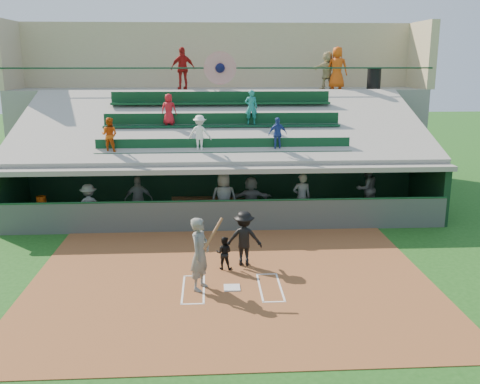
{
  "coord_description": "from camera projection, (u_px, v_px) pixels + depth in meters",
  "views": [
    {
      "loc": [
        -0.56,
        -13.21,
        5.91
      ],
      "look_at": [
        0.42,
        3.5,
        1.8
      ],
      "focal_mm": 40.0,
      "sensor_mm": 36.0,
      "label": 1
    }
  ],
  "objects": [
    {
      "name": "dugout_player_e",
      "position": [
        302.0,
        198.0,
        19.94
      ],
      "size": [
        0.67,
        0.44,
        1.83
      ],
      "primitive_type": "imported",
      "rotation": [
        0.0,
        0.0,
        3.14
      ],
      "color": "#61645E",
      "rests_on": "dugout_floor"
    },
    {
      "name": "dugout_player_b",
      "position": [
        139.0,
        199.0,
        19.82
      ],
      "size": [
        1.05,
        0.49,
        1.75
      ],
      "primitive_type": "imported",
      "rotation": [
        0.0,
        0.0,
        3.21
      ],
      "color": "#5D615B",
      "rests_on": "dugout_floor"
    },
    {
      "name": "dugout_bench",
      "position": [
        223.0,
        203.0,
        21.93
      ],
      "size": [
        13.16,
        4.08,
        0.41
      ],
      "primitive_type": "cube",
      "rotation": [
        0.0,
        0.0,
        -0.28
      ],
      "color": "brown",
      "rests_on": "dugout_floor"
    },
    {
      "name": "concourse_staff_a",
      "position": [
        183.0,
        68.0,
        24.97
      ],
      "size": [
        1.24,
        0.82,
        1.95
      ],
      "primitive_type": "imported",
      "rotation": [
        0.0,
        0.0,
        3.47
      ],
      "color": "#A21512",
      "rests_on": "concourse_slab"
    },
    {
      "name": "home_plate",
      "position": [
        232.0,
        288.0,
        14.24
      ],
      "size": [
        0.43,
        0.43,
        0.03
      ],
      "primitive_type": "cube",
      "color": "silver",
      "rests_on": "dirt_slab"
    },
    {
      "name": "batters_box_chalk",
      "position": [
        232.0,
        288.0,
        14.24
      ],
      "size": [
        2.65,
        1.85,
        0.01
      ],
      "color": "white",
      "rests_on": "dirt_slab"
    },
    {
      "name": "batter_at_plate",
      "position": [
        200.0,
        254.0,
        13.98
      ],
      "size": [
        0.99,
        0.84,
        1.96
      ],
      "color": "#595C57",
      "rests_on": "dirt_slab"
    },
    {
      "name": "dugout_player_a",
      "position": [
        89.0,
        206.0,
        19.21
      ],
      "size": [
        1.14,
        0.81,
        1.61
      ],
      "primitive_type": "imported",
      "rotation": [
        0.0,
        0.0,
        3.36
      ],
      "color": "#5F625D",
      "rests_on": "dugout_floor"
    },
    {
      "name": "dugout_player_f",
      "position": [
        367.0,
        188.0,
        21.15
      ],
      "size": [
        1.14,
        1.03,
        1.93
      ],
      "primitive_type": "imported",
      "rotation": [
        0.0,
        0.0,
        3.53
      ],
      "color": "#545752",
      "rests_on": "dugout_floor"
    },
    {
      "name": "trash_bin",
      "position": [
        374.0,
        79.0,
        25.46
      ],
      "size": [
        0.65,
        0.65,
        0.97
      ],
      "primitive_type": "cylinder",
      "color": "black",
      "rests_on": "concourse_slab"
    },
    {
      "name": "dugout_player_d",
      "position": [
        251.0,
        199.0,
        20.03
      ],
      "size": [
        1.59,
        0.57,
        1.7
      ],
      "primitive_type": "imported",
      "rotation": [
        0.0,
        0.0,
        3.1
      ],
      "color": "#61645E",
      "rests_on": "dugout_floor"
    },
    {
      "name": "ground",
      "position": [
        232.0,
        289.0,
        14.25
      ],
      "size": [
        100.0,
        100.0,
        0.0
      ],
      "primitive_type": "plane",
      "color": "#184914",
      "rests_on": "ground"
    },
    {
      "name": "white_table",
      "position": [
        42.0,
        214.0,
        19.93
      ],
      "size": [
        0.88,
        0.77,
        0.64
      ],
      "primitive_type": "cube",
      "rotation": [
        0.0,
        0.0,
        -0.35
      ],
      "color": "white",
      "rests_on": "dugout_floor"
    },
    {
      "name": "concourse_staff_b",
      "position": [
        337.0,
        68.0,
        25.43
      ],
      "size": [
        1.11,
        0.87,
        1.98
      ],
      "primitive_type": "imported",
      "rotation": [
        0.0,
        0.0,
        2.86
      ],
      "color": "#D14A0C",
      "rests_on": "concourse_slab"
    },
    {
      "name": "dugout_floor",
      "position": [
        224.0,
        217.0,
        20.79
      ],
      "size": [
        16.0,
        3.5,
        0.04
      ],
      "primitive_type": "cube",
      "color": "gray",
      "rests_on": "ground"
    },
    {
      "name": "catcher",
      "position": [
        224.0,
        253.0,
        15.45
      ],
      "size": [
        0.54,
        0.45,
        0.98
      ],
      "primitive_type": "imported",
      "rotation": [
        0.0,
        0.0,
        2.95
      ],
      "color": "black",
      "rests_on": "dirt_slab"
    },
    {
      "name": "concourse_staff_c",
      "position": [
        327.0,
        70.0,
        25.71
      ],
      "size": [
        1.72,
        0.86,
        1.77
      ],
      "primitive_type": "imported",
      "rotation": [
        0.0,
        0.0,
        3.36
      ],
      "color": "tan",
      "rests_on": "concourse_slab"
    },
    {
      "name": "home_umpire",
      "position": [
        244.0,
        238.0,
        15.72
      ],
      "size": [
        1.11,
        0.69,
        1.64
      ],
      "primitive_type": "imported",
      "rotation": [
        0.0,
        0.0,
        3.06
      ],
      "color": "black",
      "rests_on": "dirt_slab"
    },
    {
      "name": "water_cooler",
      "position": [
        41.0,
        201.0,
        19.84
      ],
      "size": [
        0.35,
        0.35,
        0.35
      ],
      "primitive_type": "cylinder",
      "color": "#EC530D",
      "rests_on": "white_table"
    },
    {
      "name": "concourse_slab",
      "position": [
        220.0,
        135.0,
        26.79
      ],
      "size": [
        20.0,
        3.0,
        4.6
      ],
      "primitive_type": "cube",
      "color": "gray",
      "rests_on": "ground"
    },
    {
      "name": "dirt_slab",
      "position": [
        231.0,
        281.0,
        14.73
      ],
      "size": [
        11.0,
        9.0,
        0.02
      ],
      "primitive_type": "cube",
      "color": "brown",
      "rests_on": "ground"
    },
    {
      "name": "dugout_player_c",
      "position": [
        224.0,
        199.0,
        19.54
      ],
      "size": [
        0.96,
        0.62,
        1.95
      ],
      "primitive_type": "imported",
      "rotation": [
        0.0,
        0.0,
        3.14
      ],
      "color": "#575A55",
      "rests_on": "dugout_floor"
    },
    {
      "name": "grandstand",
      "position": [
        221.0,
        145.0,
        23.9
      ],
      "size": [
        20.4,
        10.4,
        7.8
      ],
      "color": "#4B504B",
      "rests_on": "ground"
    }
  ]
}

